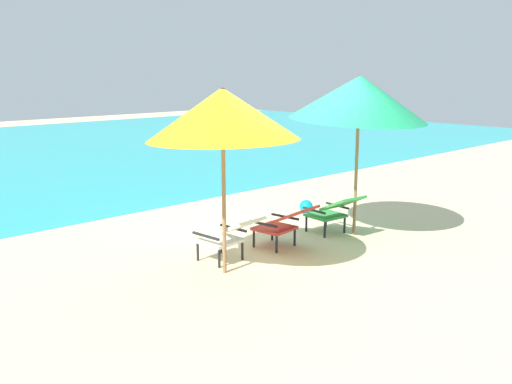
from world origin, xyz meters
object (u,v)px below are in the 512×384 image
(beach_ball, at_px, (306,207))
(lounge_chair_right, at_px, (334,210))
(lounge_chair_left, at_px, (229,234))
(beach_umbrella_left, at_px, (223,114))
(lounge_chair_center, at_px, (284,222))
(beach_umbrella_right, at_px, (359,98))

(beach_ball, bearing_deg, lounge_chair_right, -120.36)
(lounge_chair_left, distance_m, beach_ball, 2.99)
(beach_umbrella_left, distance_m, beach_ball, 3.83)
(lounge_chair_center, xyz_separation_m, lounge_chair_right, (1.08, -0.03, 0.00))
(lounge_chair_right, bearing_deg, beach_ball, 59.64)
(lounge_chair_center, relative_size, beach_umbrella_left, 0.40)
(lounge_chair_center, bearing_deg, lounge_chair_right, -1.75)
(lounge_chair_right, height_order, beach_umbrella_right, beach_umbrella_right)
(beach_umbrella_right, bearing_deg, lounge_chair_left, 171.73)
(beach_umbrella_left, bearing_deg, lounge_chair_center, 7.51)
(lounge_chair_left, xyz_separation_m, lounge_chair_right, (2.06, -0.11, 0.00))
(beach_umbrella_left, xyz_separation_m, beach_ball, (3.05, 1.34, -1.90))
(lounge_chair_center, height_order, beach_ball, lounge_chair_center)
(beach_umbrella_left, bearing_deg, lounge_chair_right, 3.25)
(lounge_chair_left, height_order, lounge_chair_right, same)
(beach_umbrella_left, bearing_deg, beach_ball, 23.69)
(lounge_chair_center, height_order, beach_umbrella_left, beach_umbrella_left)
(lounge_chair_left, xyz_separation_m, beach_umbrella_right, (2.30, -0.33, 1.74))
(lounge_chair_center, xyz_separation_m, beach_ball, (1.79, 1.17, -0.28))
(beach_ball, bearing_deg, beach_umbrella_right, -107.99)
(lounge_chair_left, relative_size, beach_umbrella_right, 0.36)
(lounge_chair_center, xyz_separation_m, beach_umbrella_left, (-1.26, -0.17, 1.62))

